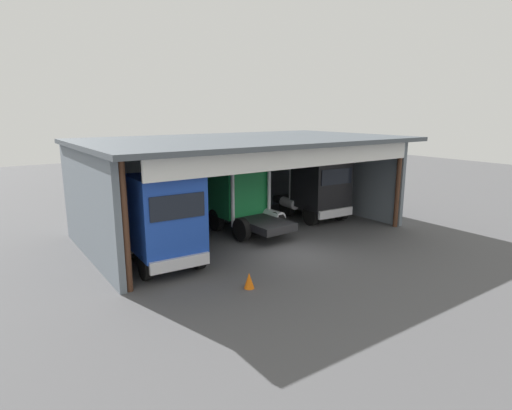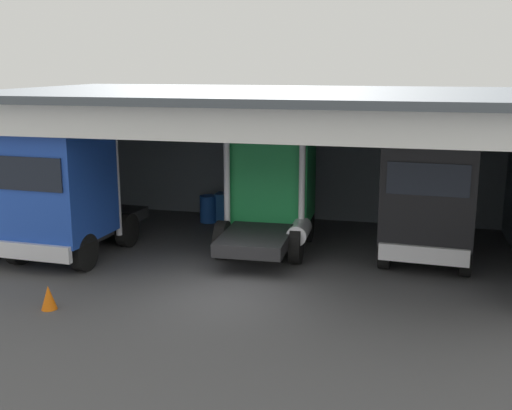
{
  "view_description": "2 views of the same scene",
  "coord_description": "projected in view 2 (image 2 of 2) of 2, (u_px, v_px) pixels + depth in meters",
  "views": [
    {
      "loc": [
        -11.09,
        -13.09,
        5.94
      ],
      "look_at": [
        0.0,
        2.83,
        1.58
      ],
      "focal_mm": 29.28,
      "sensor_mm": 36.0,
      "label": 1
    },
    {
      "loc": [
        4.2,
        -13.88,
        5.44
      ],
      "look_at": [
        0.0,
        2.83,
        1.58
      ],
      "focal_mm": 44.23,
      "sensor_mm": 36.0,
      "label": 2
    }
  ],
  "objects": [
    {
      "name": "truck_blue_center_bay",
      "position": [
        63.0,
        194.0,
        17.58
      ],
      "size": [
        2.58,
        5.1,
        3.66
      ],
      "rotation": [
        0.0,
        0.0,
        3.09
      ],
      "color": "#1E47B7",
      "rests_on": "ground"
    },
    {
      "name": "traffic_cone",
      "position": [
        49.0,
        297.0,
        14.26
      ],
      "size": [
        0.36,
        0.36,
        0.56
      ],
      "primitive_type": "cone",
      "color": "orange",
      "rests_on": "ground"
    },
    {
      "name": "tool_cart",
      "position": [
        228.0,
        207.0,
        22.24
      ],
      "size": [
        0.9,
        0.6,
        1.0
      ],
      "primitive_type": "cube",
      "color": "#1E59A5",
      "rests_on": "ground"
    },
    {
      "name": "truck_black_yard_outside",
      "position": [
        428.0,
        198.0,
        17.18
      ],
      "size": [
        2.63,
        4.81,
        3.59
      ],
      "rotation": [
        0.0,
        0.0,
        3.07
      ],
      "color": "black",
      "rests_on": "ground"
    },
    {
      "name": "ground_plane",
      "position": [
        228.0,
        293.0,
        15.33
      ],
      "size": [
        80.0,
        80.0,
        0.0
      ],
      "primitive_type": "plane",
      "color": "#4C4C4F",
      "rests_on": "ground"
    },
    {
      "name": "workshop_shed",
      "position": [
        271.0,
        135.0,
        19.07
      ],
      "size": [
        15.28,
        9.15,
        4.72
      ],
      "color": "slate",
      "rests_on": "ground"
    },
    {
      "name": "truck_green_left_bay",
      "position": [
        270.0,
        192.0,
        18.93
      ],
      "size": [
        2.7,
        4.84,
        3.49
      ],
      "rotation": [
        0.0,
        0.0,
        0.03
      ],
      "color": "#197F3D",
      "rests_on": "ground"
    },
    {
      "name": "oil_drum",
      "position": [
        208.0,
        209.0,
        22.13
      ],
      "size": [
        0.58,
        0.58,
        0.95
      ],
      "primitive_type": "cylinder",
      "color": "#194CB2",
      "rests_on": "ground"
    }
  ]
}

